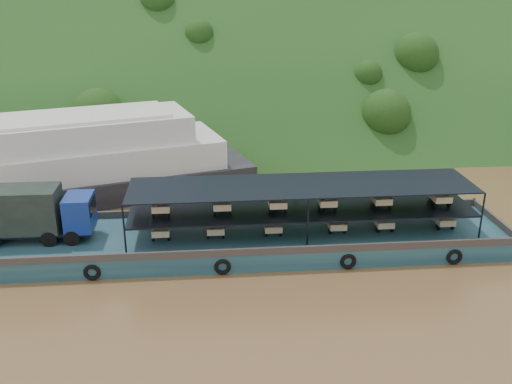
{
  "coord_description": "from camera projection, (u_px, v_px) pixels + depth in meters",
  "views": [
    {
      "loc": [
        -5.39,
        -34.64,
        17.6
      ],
      "look_at": [
        -2.0,
        3.0,
        3.2
      ],
      "focal_mm": 40.0,
      "sensor_mm": 36.0,
      "label": 1
    }
  ],
  "objects": [
    {
      "name": "ground",
      "position": [
        289.0,
        250.0,
        38.95
      ],
      "size": [
        160.0,
        160.0,
        0.0
      ],
      "primitive_type": "plane",
      "color": "brown",
      "rests_on": "ground"
    },
    {
      "name": "hillside",
      "position": [
        248.0,
        123.0,
        72.46
      ],
      "size": [
        140.0,
        39.6,
        39.6
      ],
      "primitive_type": "cube",
      "rotation": [
        0.79,
        0.0,
        0.0
      ],
      "color": "#193C16",
      "rests_on": "ground"
    },
    {
      "name": "cargo_barge",
      "position": [
        228.0,
        233.0,
        38.71
      ],
      "size": [
        35.0,
        7.18,
        4.81
      ],
      "color": "#133144",
      "rests_on": "ground"
    },
    {
      "name": "passenger_ferry",
      "position": [
        44.0,
        165.0,
        46.8
      ],
      "size": [
        35.47,
        18.15,
        6.98
      ],
      "rotation": [
        0.0,
        0.0,
        0.29
      ],
      "color": "black",
      "rests_on": "ground"
    }
  ]
}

